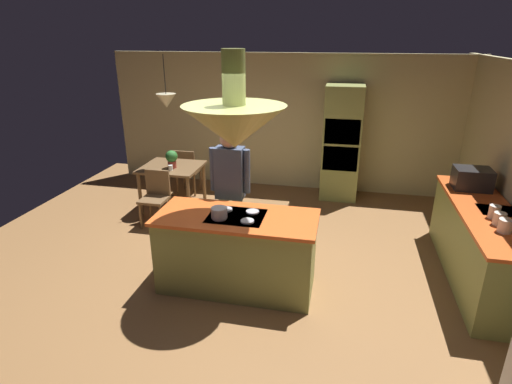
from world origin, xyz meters
The scene contains 18 objects.
ground centered at (0.00, 0.00, 0.00)m, with size 8.16×8.16×0.00m, color olive.
wall_back centered at (0.00, 3.45, 1.27)m, with size 6.80×0.10×2.55m, color beige.
kitchen_island centered at (0.00, -0.20, 0.47)m, with size 1.85×0.83×0.95m.
counter_run_right centered at (2.84, 0.60, 0.47)m, with size 0.73×2.45×0.93m.
oven_tower centered at (1.10, 3.04, 1.03)m, with size 0.66×0.62×2.05m.
dining_table centered at (-1.70, 1.90, 0.65)m, with size 0.98×0.89×0.76m.
person_at_island centered at (-0.26, 0.48, 1.02)m, with size 0.53×0.24×1.76m.
range_hood centered at (0.00, -0.20, 1.98)m, with size 1.10×1.10×1.00m.
pendant_light_over_table centered at (-1.70, 1.90, 1.86)m, with size 0.32×0.32×0.82m.
chair_facing_island centered at (-1.70, 1.23, 0.50)m, with size 0.40×0.40×0.87m.
chair_by_back_wall centered at (-1.70, 2.57, 0.50)m, with size 0.40×0.40×0.87m.
potted_plant_on_table centered at (-1.65, 1.81, 0.93)m, with size 0.20×0.20×0.30m.
cup_on_table centered at (-1.62, 1.68, 0.81)m, with size 0.07×0.07×0.09m, color white.
canister_flour centered at (2.84, 0.00, 1.00)m, with size 0.14×0.14×0.14m, color silver.
canister_sugar centered at (2.84, 0.18, 1.00)m, with size 0.13×0.13×0.14m, color silver.
canister_tea centered at (2.84, 0.36, 1.00)m, with size 0.12×0.12×0.15m, color silver.
microwave_on_counter centered at (2.84, 1.32, 1.07)m, with size 0.46×0.36×0.28m, color #232326.
cooking_pot_on_cooktop centered at (-0.16, -0.33, 1.01)m, with size 0.18×0.18×0.12m, color #B2B2B7.
Camera 1 is at (1.12, -4.30, 2.86)m, focal length 28.72 mm.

